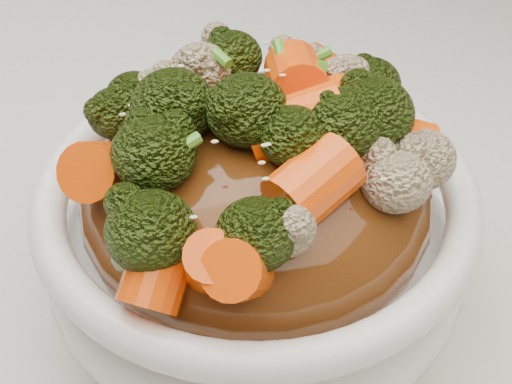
{
  "coord_description": "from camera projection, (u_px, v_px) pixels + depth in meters",
  "views": [
    {
      "loc": [
        -0.02,
        -0.26,
        1.05
      ],
      "look_at": [
        0.02,
        -0.01,
        0.82
      ],
      "focal_mm": 50.0,
      "sensor_mm": 36.0,
      "label": 1
    }
  ],
  "objects": [
    {
      "name": "tablecloth",
      "position": [
        224.0,
        305.0,
        0.41
      ],
      "size": [
        1.2,
        0.8,
        0.04
      ],
      "primitive_type": "cube",
      "color": "silver",
      "rests_on": "dining_table"
    },
    {
      "name": "bowl",
      "position": [
        256.0,
        238.0,
        0.36
      ],
      "size": [
        0.23,
        0.23,
        0.08
      ],
      "primitive_type": null,
      "rotation": [
        0.0,
        0.0,
        -0.1
      ],
      "color": "white",
      "rests_on": "tablecloth"
    },
    {
      "name": "sauce_base",
      "position": [
        256.0,
        197.0,
        0.34
      ],
      "size": [
        0.19,
        0.19,
        0.09
      ],
      "primitive_type": "ellipsoid",
      "rotation": [
        0.0,
        0.0,
        -0.1
      ],
      "color": "#53290E",
      "rests_on": "bowl"
    },
    {
      "name": "carrots",
      "position": [
        256.0,
        91.0,
        0.3
      ],
      "size": [
        0.19,
        0.19,
        0.05
      ],
      "primitive_type": null,
      "rotation": [
        0.0,
        0.0,
        -0.1
      ],
      "color": "#FF5208",
      "rests_on": "sauce_base"
    },
    {
      "name": "broccoli",
      "position": [
        256.0,
        93.0,
        0.3
      ],
      "size": [
        0.19,
        0.19,
        0.04
      ],
      "primitive_type": null,
      "rotation": [
        0.0,
        0.0,
        -0.1
      ],
      "color": "black",
      "rests_on": "sauce_base"
    },
    {
      "name": "cauliflower",
      "position": [
        256.0,
        97.0,
        0.31
      ],
      "size": [
        0.19,
        0.19,
        0.04
      ],
      "primitive_type": null,
      "rotation": [
        0.0,
        0.0,
        -0.1
      ],
      "color": "tan",
      "rests_on": "sauce_base"
    },
    {
      "name": "scallions",
      "position": [
        256.0,
        89.0,
        0.3
      ],
      "size": [
        0.14,
        0.14,
        0.02
      ],
      "primitive_type": null,
      "rotation": [
        0.0,
        0.0,
        -0.1
      ],
      "color": "#45891F",
      "rests_on": "sauce_base"
    },
    {
      "name": "sesame_seeds",
      "position": [
        256.0,
        89.0,
        0.3
      ],
      "size": [
        0.17,
        0.17,
        0.01
      ],
      "primitive_type": null,
      "rotation": [
        0.0,
        0.0,
        -0.1
      ],
      "color": "beige",
      "rests_on": "sauce_base"
    }
  ]
}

